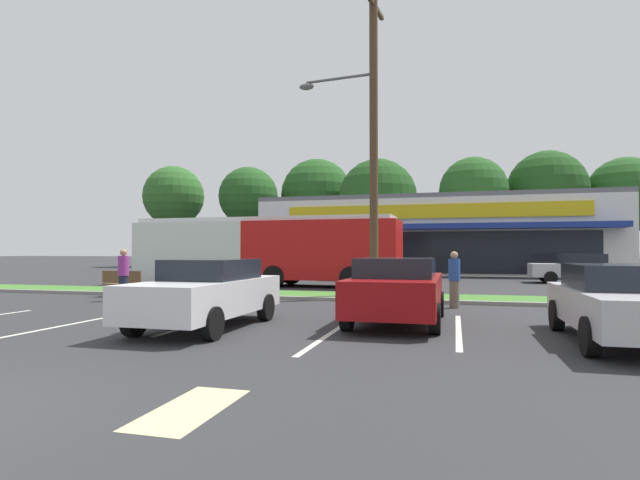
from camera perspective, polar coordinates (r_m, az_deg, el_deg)
name	(u,v)px	position (r m, az deg, el deg)	size (l,w,h in m)	color
grass_median	(298,295)	(18.45, -2.52, -6.24)	(56.00, 2.20, 0.12)	#427A2D
curb_lip	(287,298)	(17.30, -3.75, -6.58)	(56.00, 0.24, 0.12)	gray
parking_stripe_1	(39,330)	(12.27, -29.28, -8.92)	(0.12, 4.80, 0.01)	silver
parking_stripe_2	(210,320)	(12.51, -12.36, -8.89)	(0.12, 4.80, 0.01)	silver
parking_stripe_3	(331,333)	(10.41, 1.27, -10.50)	(0.12, 4.80, 0.01)	silver
parking_stripe_4	(459,330)	(11.17, 15.45, -9.82)	(0.12, 4.80, 0.01)	silver
lot_arrow	(190,409)	(5.80, -14.50, -18.03)	(0.70, 1.60, 0.01)	beige
storefront_building	(434,237)	(39.53, 12.82, 0.38)	(24.21, 13.28, 5.48)	silver
tree_far_left	(174,196)	(54.65, -16.28, 4.79)	(6.25, 6.25, 10.47)	#473323
tree_left	(248,197)	(51.04, -8.14, 4.89)	(5.92, 5.92, 10.06)	#473323
tree_mid_left	(317,195)	(52.61, -0.37, 5.13)	(7.46, 7.46, 11.22)	#473323
tree_mid	(378,198)	(46.93, 6.58, 4.76)	(7.21, 7.21, 10.15)	#473323
tree_mid_right	(474,191)	(46.33, 17.03, 5.34)	(5.95, 5.95, 9.90)	#473323
tree_right	(547,190)	(49.10, 24.38, 5.23)	(6.88, 6.88, 10.53)	#473323
tree_far_right	(626,195)	(51.80, 31.40, 4.38)	(6.65, 6.65, 9.89)	#473323
utility_pole	(370,132)	(18.39, 5.71, 12.07)	(3.07, 2.40, 11.09)	#4C3826
city_bus	(264,249)	(24.32, -6.37, -0.99)	(13.09, 2.86, 3.25)	#B71414
bus_stop_bench	(124,283)	(19.57, -21.37, -4.57)	(1.60, 0.45, 0.95)	brown
car_0	(397,289)	(11.82, 8.77, -5.53)	(2.02, 4.54, 1.51)	maroon
car_1	(578,268)	(28.88, 27.22, -2.86)	(4.49, 2.00, 1.51)	#B7B7BC
car_2	(369,266)	(28.12, 5.61, -3.00)	(4.44, 1.90, 1.53)	#0C3F1E
car_3	(621,302)	(10.68, 30.99, -6.10)	(1.91, 4.40, 1.43)	#B7B7BC
car_4	(208,292)	(11.31, -12.64, -5.79)	(1.90, 4.46, 1.49)	silver
pedestrian_near_bench	(454,280)	(15.24, 15.00, -4.36)	(0.33, 0.33, 1.66)	#726651
pedestrian_by_pole	(123,275)	(18.06, -21.42, -3.69)	(0.35, 0.35, 1.73)	#1E2338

